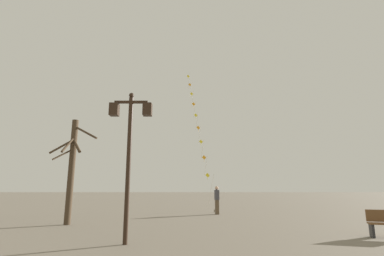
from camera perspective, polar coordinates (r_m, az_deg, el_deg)
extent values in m
plane|color=#756B5B|center=(20.42, 1.95, -16.23)|extent=(160.00, 160.00, 0.00)
cylinder|color=black|center=(9.19, -12.32, -7.61)|extent=(0.14, 0.14, 4.49)
sphere|color=black|center=(9.63, -11.72, 6.33)|extent=(0.16, 0.16, 0.16)
cube|color=black|center=(9.56, -11.78, 5.02)|extent=(1.07, 0.08, 0.08)
cube|color=black|center=(9.62, -14.96, 3.52)|extent=(0.28, 0.28, 0.40)
cube|color=beige|center=(9.62, -14.96, 3.52)|extent=(0.19, 0.19, 0.30)
cube|color=black|center=(9.40, -8.66, 3.61)|extent=(0.28, 0.28, 0.40)
cube|color=beige|center=(9.40, -8.66, 3.61)|extent=(0.19, 0.19, 0.30)
cylinder|color=brown|center=(20.16, 4.57, -16.01)|extent=(0.06, 0.06, 0.18)
cylinder|color=silver|center=(21.05, 3.86, -12.39)|extent=(0.34, 1.95, 2.36)
cylinder|color=silver|center=(22.65, 2.87, -7.51)|extent=(0.22, 1.23, 1.48)
cylinder|color=silver|center=(23.99, 2.22, -4.22)|extent=(0.22, 1.23, 1.48)
cylinder|color=silver|center=(25.41, 1.64, -1.28)|extent=(0.22, 1.23, 1.48)
cylinder|color=silver|center=(26.88, 1.13, 1.34)|extent=(0.22, 1.23, 1.48)
cylinder|color=silver|center=(28.41, 0.67, 3.69)|extent=(0.22, 1.23, 1.48)
cylinder|color=silver|center=(29.98, 0.25, 5.79)|extent=(0.22, 1.23, 1.48)
cylinder|color=silver|center=(31.59, -0.13, 7.68)|extent=(0.22, 1.23, 1.48)
cylinder|color=silver|center=(33.23, -0.47, 9.38)|extent=(0.22, 1.23, 1.48)
cube|color=yellow|center=(22.02, 3.23, -9.31)|extent=(0.34, 0.13, 0.35)
cylinder|color=yellow|center=(22.01, 3.24, -9.88)|extent=(0.03, 0.04, 0.17)
cube|color=orange|center=(23.31, 2.54, -5.82)|extent=(0.35, 0.10, 0.35)
cylinder|color=orange|center=(23.29, 2.54, -6.40)|extent=(0.02, 0.02, 0.21)
cube|color=yellow|center=(24.69, 1.92, -2.71)|extent=(0.34, 0.13, 0.35)
cylinder|color=yellow|center=(24.66, 1.93, -3.22)|extent=(0.03, 0.04, 0.18)
cube|color=orange|center=(26.14, 1.38, 0.07)|extent=(0.34, 0.14, 0.35)
cylinder|color=orange|center=(26.09, 1.38, -0.45)|extent=(0.03, 0.04, 0.21)
cube|color=yellow|center=(27.64, 0.89, 2.55)|extent=(0.33, 0.14, 0.35)
cylinder|color=yellow|center=(27.58, 0.89, 2.02)|extent=(0.02, 0.03, 0.25)
cube|color=orange|center=(29.19, 0.45, 4.76)|extent=(0.35, 0.08, 0.35)
cylinder|color=orange|center=(29.12, 0.45, 4.26)|extent=(0.02, 0.04, 0.27)
cube|color=yellow|center=(30.78, 0.06, 6.76)|extent=(0.34, 0.11, 0.35)
cylinder|color=yellow|center=(30.71, 0.06, 6.36)|extent=(0.02, 0.02, 0.17)
cube|color=orange|center=(32.41, -0.30, 8.55)|extent=(0.35, 0.08, 0.35)
cylinder|color=orange|center=(32.32, -0.30, 8.13)|extent=(0.02, 0.04, 0.24)
cube|color=yellow|center=(34.06, -0.63, 10.17)|extent=(0.33, 0.15, 0.35)
cylinder|color=yellow|center=(33.97, -0.63, 9.78)|extent=(0.03, 0.03, 0.23)
cube|color=brown|center=(18.69, 5.10, -15.24)|extent=(0.24, 0.33, 0.90)
cube|color=#3F3F47|center=(18.66, 5.06, -13.01)|extent=(0.29, 0.41, 0.60)
sphere|color=tan|center=(18.65, 5.04, -11.72)|extent=(0.22, 0.22, 0.22)
cylinder|color=#3F3F47|center=(18.87, 4.90, -12.48)|extent=(0.15, 0.40, 0.50)
cylinder|color=#423323|center=(14.65, -22.57, -7.77)|extent=(0.29, 0.29, 4.81)
cylinder|color=#423323|center=(14.52, -23.96, -4.76)|extent=(0.69, 0.75, 0.62)
cylinder|color=#423323|center=(14.40, -21.66, -3.30)|extent=(0.68, 0.69, 0.72)
cylinder|color=#423323|center=(14.48, -24.10, -3.28)|extent=(0.76, 0.98, 0.82)
cylinder|color=#423323|center=(14.43, -20.12, -0.81)|extent=(1.29, 0.54, 0.73)
cylinder|color=#423323|center=(14.31, -23.10, -2.98)|extent=(0.17, 1.08, 0.89)
cube|color=#262628|center=(11.94, 32.11, -16.76)|extent=(0.18, 0.39, 0.45)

